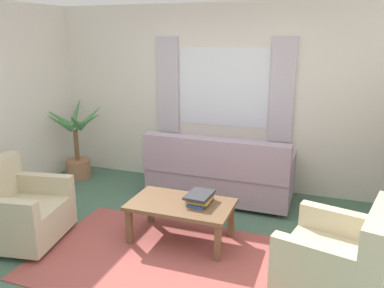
{
  "coord_description": "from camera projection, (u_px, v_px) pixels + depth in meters",
  "views": [
    {
      "loc": [
        1.45,
        -3.08,
        2.16
      ],
      "look_at": [
        0.07,
        0.7,
        1.02
      ],
      "focal_mm": 36.03,
      "sensor_mm": 36.0,
      "label": 1
    }
  ],
  "objects": [
    {
      "name": "ground_plane",
      "position": [
        161.0,
        259.0,
        3.85
      ],
      "size": [
        6.24,
        6.24,
        0.0
      ],
      "primitive_type": "plane",
      "color": "#476B56"
    },
    {
      "name": "wall_back",
      "position": [
        224.0,
        98.0,
        5.54
      ],
      "size": [
        5.32,
        0.12,
        2.6
      ],
      "primitive_type": "cube",
      "color": "silver",
      "rests_on": "ground_plane"
    },
    {
      "name": "window_with_curtains",
      "position": [
        223.0,
        88.0,
        5.43
      ],
      "size": [
        1.98,
        0.07,
        1.4
      ],
      "color": "white"
    },
    {
      "name": "area_rug",
      "position": [
        161.0,
        259.0,
        3.85
      ],
      "size": [
        2.48,
        1.64,
        0.01
      ],
      "primitive_type": "cube",
      "color": "#9E4C47",
      "rests_on": "ground_plane"
    },
    {
      "name": "couch",
      "position": [
        219.0,
        174.0,
        5.16
      ],
      "size": [
        1.9,
        0.82,
        0.92
      ],
      "rotation": [
        0.0,
        0.0,
        3.14
      ],
      "color": "#998499",
      "rests_on": "ground_plane"
    },
    {
      "name": "armchair_left",
      "position": [
        17.0,
        210.0,
        4.12
      ],
      "size": [
        0.95,
        0.97,
        0.88
      ],
      "rotation": [
        0.0,
        0.0,
        1.75
      ],
      "color": "#BCB293",
      "rests_on": "ground_plane"
    },
    {
      "name": "armchair_right",
      "position": [
        340.0,
        261.0,
        3.19
      ],
      "size": [
        0.99,
        1.01,
        0.88
      ],
      "rotation": [
        0.0,
        0.0,
        -1.81
      ],
      "color": "#BCB293",
      "rests_on": "ground_plane"
    },
    {
      "name": "coffee_table",
      "position": [
        181.0,
        208.0,
        4.12
      ],
      "size": [
        1.1,
        0.64,
        0.44
      ],
      "color": "brown",
      "rests_on": "ground_plane"
    },
    {
      "name": "book_stack_on_table",
      "position": [
        200.0,
        198.0,
        4.09
      ],
      "size": [
        0.27,
        0.35,
        0.11
      ],
      "color": "#335199",
      "rests_on": "coffee_table"
    },
    {
      "name": "potted_plant",
      "position": [
        77.0,
        146.0,
        5.96
      ],
      "size": [
        1.0,
        1.11,
        1.23
      ],
      "color": "#9E6B4C",
      "rests_on": "ground_plane"
    }
  ]
}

